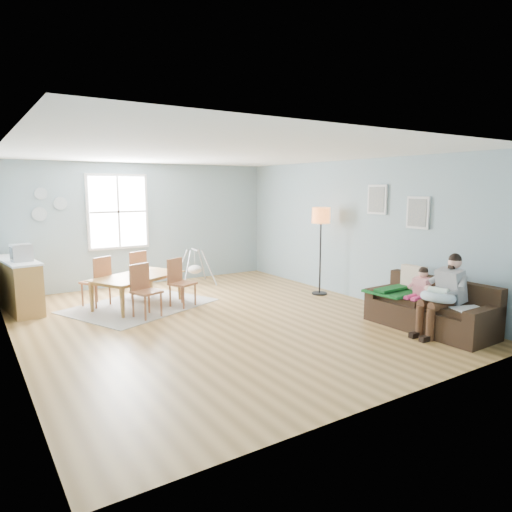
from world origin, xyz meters
TOP-DOWN VIEW (x-y plane):
  - room at (0.00, 0.00)m, footprint 8.40×9.40m
  - window at (-0.60, 3.46)m, footprint 1.32×0.08m
  - pictures at (2.97, -1.05)m, footprint 0.05×1.34m
  - wall_plates at (-2.00, 3.47)m, footprint 0.67×0.02m
  - sofa at (2.51, -2.20)m, footprint 0.86×1.92m
  - green_throw at (2.42, -1.57)m, footprint 0.91×0.75m
  - beige_pillow at (2.69, -1.70)m, footprint 0.13×0.43m
  - father at (2.39, -2.47)m, footprint 0.86×0.41m
  - nursing_pillow at (2.25, -2.48)m, footprint 0.55×0.53m
  - infant at (2.25, -2.44)m, footprint 0.18×0.36m
  - toddler at (2.43, -2.02)m, footprint 0.48×0.27m
  - floor_lamp at (2.60, 0.52)m, footprint 0.36×0.36m
  - storage_cube at (2.41, -2.89)m, footprint 0.54×0.51m
  - rug at (-0.82, 1.60)m, footprint 2.93×2.62m
  - dining_table at (-0.82, 1.60)m, footprint 1.87×1.55m
  - chair_sw at (-0.97, 0.88)m, footprint 0.51×0.51m
  - chair_se at (-0.19, 1.22)m, footprint 0.53×0.53m
  - chair_nw at (-1.44, 1.97)m, footprint 0.57×0.57m
  - chair_ne at (-0.65, 2.31)m, footprint 0.55×0.55m
  - counter at (-2.70, 2.50)m, footprint 0.68×1.69m
  - monitor at (-2.65, 2.19)m, footprint 0.35×0.33m
  - baby_swing at (0.87, 2.79)m, footprint 0.88×0.90m

SIDE VIEW (x-z plane):
  - rug at x=-0.82m, z-range 0.00..0.01m
  - storage_cube at x=2.41m, z-range 0.00..0.49m
  - sofa at x=2.51m, z-range -0.11..0.66m
  - dining_table at x=-0.82m, z-range 0.00..0.58m
  - baby_swing at x=0.87m, z-range -0.04..0.76m
  - counter at x=-2.70m, z-range 0.01..0.93m
  - green_throw at x=2.42m, z-range 0.47..0.51m
  - chair_se at x=-0.19m, z-range 0.06..0.94m
  - chair_sw at x=-0.97m, z-range 0.06..0.96m
  - chair_nw at x=-1.44m, z-range 0.06..0.99m
  - chair_ne at x=-0.65m, z-range 0.06..1.00m
  - nursing_pillow at x=2.25m, z-range 0.49..0.70m
  - toddler at x=2.43m, z-range 0.27..1.01m
  - father at x=2.39m, z-range 0.04..1.25m
  - infant at x=2.25m, z-range 0.61..0.74m
  - beige_pillow at x=2.69m, z-range 0.47..0.90m
  - monitor at x=-2.65m, z-range 0.92..1.21m
  - floor_lamp at x=2.60m, z-range 0.58..2.35m
  - window at x=-0.60m, z-range 0.84..2.46m
  - wall_plates at x=-2.00m, z-range 1.50..2.16m
  - pictures at x=2.97m, z-range 1.48..2.22m
  - room at x=0.00m, z-range 0.47..4.37m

